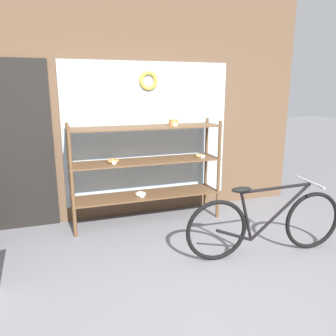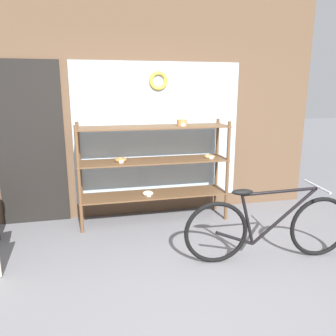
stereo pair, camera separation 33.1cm
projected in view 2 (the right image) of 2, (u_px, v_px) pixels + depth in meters
name	position (u px, v px, depth m)	size (l,w,h in m)	color
ground_plane	(189.00, 309.00, 2.67)	(30.00, 30.00, 0.00)	slate
storefront_facade	(140.00, 80.00, 4.36)	(4.98, 0.13, 3.83)	brown
display_case	(154.00, 163.00, 4.30)	(1.95, 0.44, 1.36)	brown
bicycle	(268.00, 227.00, 3.38)	(1.78, 0.46, 0.79)	black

